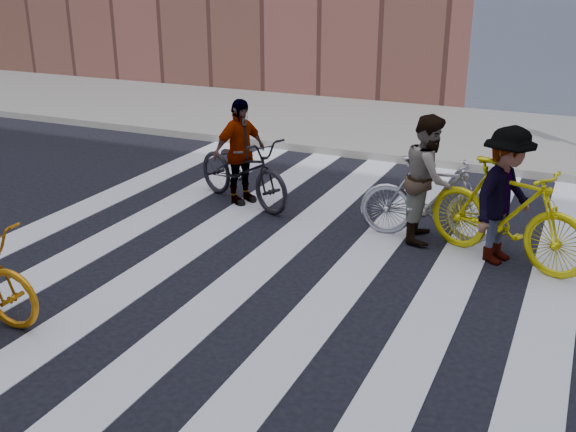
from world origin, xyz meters
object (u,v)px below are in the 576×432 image
Objects in this scene: rider_right at (505,196)px; bike_silver_mid at (431,199)px; bike_dark_rear at (243,170)px; rider_rear at (240,152)px; bike_yellow_right at (507,213)px; rider_mid at (428,178)px.

bike_silver_mid is at bearing 90.62° from rider_right.
rider_rear is (-0.05, 0.00, 0.27)m from bike_dark_rear.
rider_right is (3.87, -0.61, 0.32)m from bike_dark_rear.
rider_mid is (-1.05, 0.36, 0.20)m from bike_yellow_right.
bike_silver_mid is 2.93m from bike_dark_rear.
rider_rear is at bearing 102.54° from rider_right.
rider_right is at bearing -75.85° from rider_rear.
bike_yellow_right is 1.26× the size of rider_mid.
rider_rear reaches higher than bike_yellow_right.
bike_dark_rear is 1.26× the size of rider_rear.
bike_silver_mid is 1.07m from bike_yellow_right.
bike_silver_mid is 0.28m from rider_mid.
bike_dark_rear is at bearing -66.94° from rider_rear.
bike_yellow_right is at bearing -117.88° from bike_silver_mid.
rider_mid is at bearing 81.99° from bike_silver_mid.
rider_mid is at bearing -71.87° from rider_rear.
bike_yellow_right is 1.31× the size of rider_rear.
rider_rear is at bearing 102.65° from bike_yellow_right.
rider_mid is 2.93m from rider_rear.
rider_mid is (-0.05, 0.00, 0.28)m from bike_silver_mid.
rider_mid is at bearing -71.95° from bike_dark_rear.
bike_yellow_right is 1.13m from rider_mid.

